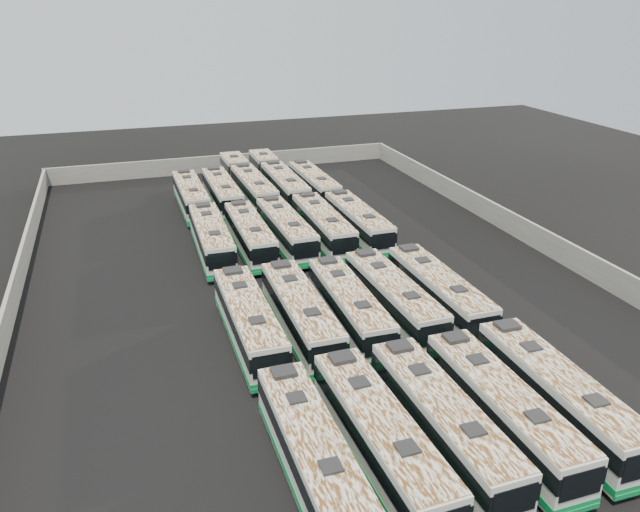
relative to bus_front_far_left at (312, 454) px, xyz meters
The scene contains 22 objects.
ground 23.24m from the bus_front_far_left, 73.45° to the left, with size 140.00×140.00×0.00m, color black.
perimeter_wall 23.18m from the bus_front_far_left, 73.45° to the left, with size 45.20×73.20×2.20m.
bus_front_far_left is the anchor object (origin of this frame).
bus_front_left 3.49m from the bus_front_far_left, ahead, with size 2.92×12.38×3.47m.
bus_front_center 7.01m from the bus_front_far_left, ahead, with size 2.78×12.22×3.43m.
bus_front_right 10.47m from the bus_front_far_left, ahead, with size 2.59×12.16×3.43m.
bus_front_far_right 14.03m from the bus_front_far_left, ahead, with size 2.80×12.36×3.47m.
bus_midfront_far_left 13.61m from the bus_front_far_left, 90.40° to the left, with size 2.58×12.20×3.44m.
bus_midfront_left 13.99m from the bus_front_far_left, 75.60° to the left, with size 2.69×12.26×3.45m.
bus_midfront_center 15.29m from the bus_front_far_left, 62.64° to the left, with size 2.78×11.91×3.34m.
bus_midfront_right 17.26m from the bus_front_far_left, 52.71° to the left, with size 2.84×12.23×3.43m.
bus_midfront_far_right 19.52m from the bus_front_far_left, 44.12° to the left, with size 2.64×12.17×3.43m.
bus_midback_far_left 29.67m from the bus_front_far_left, 89.95° to the left, with size 2.85×12.23×3.43m.
bus_midback_left 29.82m from the bus_front_far_left, 83.24° to the left, with size 2.58×11.84×3.33m.
bus_midback_center 30.51m from the bus_front_far_left, 76.89° to the left, with size 2.79×12.14×3.41m.
bus_midback_right 31.41m from the bus_front_far_left, 70.51° to the left, with size 2.73×12.30×3.46m.
bus_midback_far_right 32.70m from the bus_front_far_left, 64.68° to the left, with size 2.62×12.13×3.42m.
bus_back_far_left 43.12m from the bus_front_far_left, 90.02° to the left, with size 2.57×11.87×3.34m.
bus_back_left 43.21m from the bus_front_far_left, 85.52° to the left, with size 2.57×12.04×3.39m.
bus_back_center 46.96m from the bus_front_far_left, 81.59° to the left, with size 2.95×19.03×3.44m.
bus_back_right 47.63m from the bus_front_far_left, 77.26° to the left, with size 2.66×19.15×3.47m.
bus_back_far_right 45.21m from the bus_front_far_left, 72.07° to the left, with size 2.66×11.92×3.35m.
Camera 1 is at (-13.68, -44.71, 21.86)m, focal length 35.00 mm.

